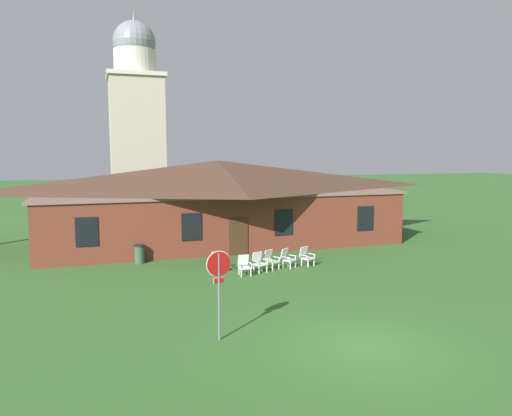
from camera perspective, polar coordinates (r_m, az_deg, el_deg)
The scene contains 11 objects.
ground_plane at distance 15.21m, azimuth 13.02°, elevation -15.80°, with size 200.00×200.00×0.00m, color #336028.
brick_building at distance 31.62m, azimuth -4.58°, elevation 0.98°, with size 22.45×10.40×5.27m.
dome_tower at distance 46.64m, azimuth -14.04°, elevation 9.76°, with size 5.18×5.18×18.66m.
stop_sign at distance 14.76m, azimuth -4.45°, elevation -8.20°, with size 0.80×0.16×2.80m.
lawn_chair_by_porch at distance 23.55m, azimuth -4.61°, elevation -6.34°, with size 0.74×0.78×0.96m.
lawn_chair_near_door at distance 22.73m, azimuth -1.42°, elevation -6.79°, with size 0.66×0.69×0.96m.
lawn_chair_left_end at distance 23.38m, azimuth 0.36°, elevation -6.41°, with size 0.74×0.79×0.96m.
lawn_chair_middle at distance 23.92m, azimuth 1.76°, elevation -6.11°, with size 0.82×0.85×0.96m.
lawn_chair_right_end at distance 24.31m, azimuth 3.75°, elevation -5.92°, with size 0.85×0.87×0.96m.
lawn_chair_far_side at distance 24.80m, azimuth 6.00°, elevation -5.69°, with size 0.80×0.84×0.96m.
trash_bin at distance 25.89m, azimuth -13.71°, elevation -5.33°, with size 0.56×0.56×0.98m.
Camera 1 is at (-7.42, -11.98, 5.74)m, focal length 33.56 mm.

